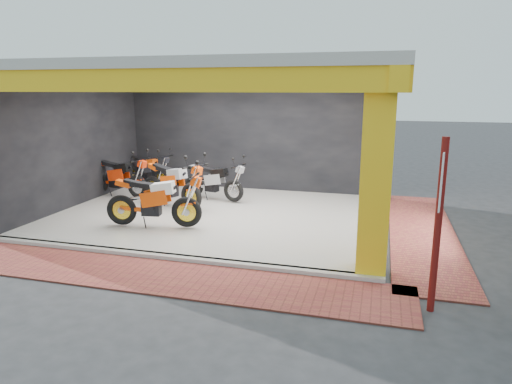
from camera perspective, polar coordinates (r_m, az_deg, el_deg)
ground at (r=9.75m, az=-8.48°, el=-6.24°), size 80.00×80.00×0.00m
showroom_floor at (r=11.51m, az=-4.46°, el=-2.91°), size 8.00×6.00×0.10m
showroom_ceiling at (r=11.09m, az=-4.79°, el=15.04°), size 8.40×6.40×0.20m
back_wall at (r=14.10m, az=-0.27°, el=7.07°), size 8.20×0.20×3.50m
left_wall at (r=13.15m, az=-21.74°, el=5.75°), size 0.20×6.20×3.50m
corner_column at (r=7.78m, az=14.78°, el=1.94°), size 0.50×0.50×3.50m
header_beam_front at (r=8.33m, az=-12.09°, el=13.49°), size 8.40×0.30×0.40m
header_beam_right at (r=10.40m, az=16.98°, el=13.04°), size 0.30×6.40×0.40m
floor_kerb at (r=8.87m, az=-11.17°, el=-7.97°), size 8.00×0.20×0.10m
paver_front at (r=8.25m, az=-13.60°, el=-9.99°), size 9.00×1.40×0.03m
paver_right at (r=10.91m, az=20.06°, el=-4.75°), size 1.40×7.00×0.03m
signpost at (r=6.84m, az=21.85°, el=-3.16°), size 0.10×0.35×2.54m
moto_hero at (r=10.20m, az=-8.73°, el=-0.66°), size 2.43×1.21×1.42m
moto_row_a at (r=11.64m, az=-8.14°, el=1.04°), size 2.48×1.73×1.43m
moto_row_b at (r=12.42m, az=-2.83°, el=1.47°), size 2.15×1.18×1.24m
moto_row_c at (r=14.56m, az=-11.78°, el=2.83°), size 2.10×1.24×1.21m
moto_row_d at (r=13.27m, az=-14.71°, el=2.03°), size 2.32×1.22×1.35m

